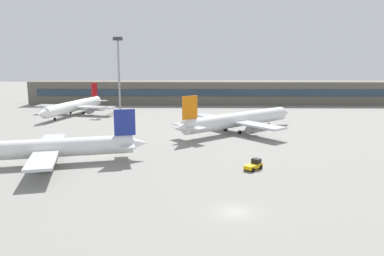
{
  "coord_description": "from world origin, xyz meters",
  "views": [
    {
      "loc": [
        -4.53,
        -45.39,
        18.99
      ],
      "look_at": [
        -5.97,
        40.0,
        3.0
      ],
      "focal_mm": 36.31,
      "sensor_mm": 36.0,
      "label": 1
    }
  ],
  "objects_px": {
    "airplane_near": "(41,149)",
    "floodlight_tower_west": "(119,68)",
    "airplane_far": "(73,106)",
    "baggage_tug_yellow": "(254,165)",
    "airplane_mid": "(239,120)"
  },
  "relations": [
    {
      "from": "baggage_tug_yellow",
      "to": "floodlight_tower_west",
      "type": "height_order",
      "value": "floodlight_tower_west"
    },
    {
      "from": "airplane_mid",
      "to": "airplane_far",
      "type": "bearing_deg",
      "value": 152.01
    },
    {
      "from": "airplane_mid",
      "to": "airplane_near",
      "type": "bearing_deg",
      "value": -140.92
    },
    {
      "from": "airplane_near",
      "to": "floodlight_tower_west",
      "type": "bearing_deg",
      "value": 89.87
    },
    {
      "from": "airplane_near",
      "to": "floodlight_tower_west",
      "type": "height_order",
      "value": "floodlight_tower_west"
    },
    {
      "from": "airplane_mid",
      "to": "floodlight_tower_west",
      "type": "xyz_separation_m",
      "value": [
        -37.74,
        38.08,
        11.53
      ]
    },
    {
      "from": "airplane_far",
      "to": "airplane_near",
      "type": "bearing_deg",
      "value": -77.63
    },
    {
      "from": "floodlight_tower_west",
      "to": "airplane_mid",
      "type": "bearing_deg",
      "value": -45.26
    },
    {
      "from": "airplane_far",
      "to": "baggage_tug_yellow",
      "type": "relative_size",
      "value": 10.27
    },
    {
      "from": "airplane_near",
      "to": "airplane_far",
      "type": "bearing_deg",
      "value": 102.37
    },
    {
      "from": "airplane_mid",
      "to": "floodlight_tower_west",
      "type": "distance_m",
      "value": 54.84
    },
    {
      "from": "airplane_far",
      "to": "baggage_tug_yellow",
      "type": "distance_m",
      "value": 78.0
    },
    {
      "from": "baggage_tug_yellow",
      "to": "floodlight_tower_west",
      "type": "bearing_deg",
      "value": 117.45
    },
    {
      "from": "airplane_near",
      "to": "airplane_far",
      "type": "relative_size",
      "value": 0.98
    },
    {
      "from": "baggage_tug_yellow",
      "to": "floodlight_tower_west",
      "type": "distance_m",
      "value": 81.43
    }
  ]
}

